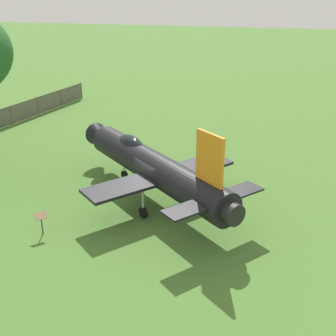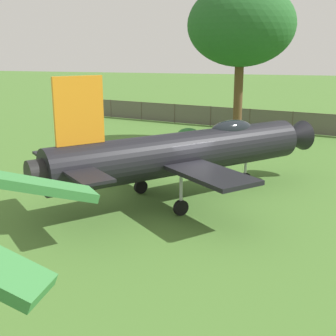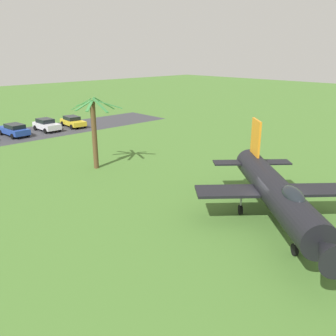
{
  "view_description": "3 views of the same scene",
  "coord_description": "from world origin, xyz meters",
  "px_view_note": "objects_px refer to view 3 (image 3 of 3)",
  "views": [
    {
      "loc": [
        -5.61,
        21.03,
        11.41
      ],
      "look_at": [
        -0.69,
        -0.05,
        2.07
      ],
      "focal_mm": 46.68,
      "sensor_mm": 36.0,
      "label": 1
    },
    {
      "loc": [
        -17.19,
        -4.19,
        6.1
      ],
      "look_at": [
        -1.07,
        0.35,
        1.59
      ],
      "focal_mm": 47.0,
      "sensor_mm": 36.0,
      "label": 2
    },
    {
      "loc": [
        9.25,
        -17.39,
        9.49
      ],
      "look_at": [
        -8.27,
        -0.41,
        1.5
      ],
      "focal_mm": 38.02,
      "sensor_mm": 36.0,
      "label": 3
    }
  ],
  "objects_px": {
    "parked_car_white": "(46,125)",
    "parked_car_blue": "(14,130)",
    "display_jet": "(277,193)",
    "palm_tree": "(94,130)",
    "parked_car_yellow": "(73,121)"
  },
  "relations": [
    {
      "from": "parked_car_white",
      "to": "parked_car_blue",
      "type": "xyz_separation_m",
      "value": [
        0.11,
        -4.1,
        -0.01
      ]
    },
    {
      "from": "palm_tree",
      "to": "parked_car_white",
      "type": "height_order",
      "value": "palm_tree"
    },
    {
      "from": "parked_car_white",
      "to": "parked_car_blue",
      "type": "bearing_deg",
      "value": -89.5
    },
    {
      "from": "parked_car_blue",
      "to": "palm_tree",
      "type": "bearing_deg",
      "value": 177.0
    },
    {
      "from": "palm_tree",
      "to": "display_jet",
      "type": "bearing_deg",
      "value": 4.72
    },
    {
      "from": "display_jet",
      "to": "parked_car_yellow",
      "type": "relative_size",
      "value": 2.63
    },
    {
      "from": "palm_tree",
      "to": "parked_car_blue",
      "type": "xyz_separation_m",
      "value": [
        -17.13,
        -0.17,
        -2.54
      ]
    },
    {
      "from": "palm_tree",
      "to": "parked_car_white",
      "type": "distance_m",
      "value": 17.87
    },
    {
      "from": "parked_car_yellow",
      "to": "parked_car_blue",
      "type": "bearing_deg",
      "value": -84.62
    },
    {
      "from": "display_jet",
      "to": "parked_car_blue",
      "type": "distance_m",
      "value": 33.32
    },
    {
      "from": "display_jet",
      "to": "palm_tree",
      "type": "bearing_deg",
      "value": -133.56
    },
    {
      "from": "display_jet",
      "to": "parked_car_white",
      "type": "relative_size",
      "value": 2.84
    },
    {
      "from": "palm_tree",
      "to": "parked_car_blue",
      "type": "distance_m",
      "value": 17.32
    },
    {
      "from": "parked_car_white",
      "to": "parked_car_blue",
      "type": "relative_size",
      "value": 0.86
    },
    {
      "from": "display_jet",
      "to": "palm_tree",
      "type": "distance_m",
      "value": 16.24
    }
  ]
}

